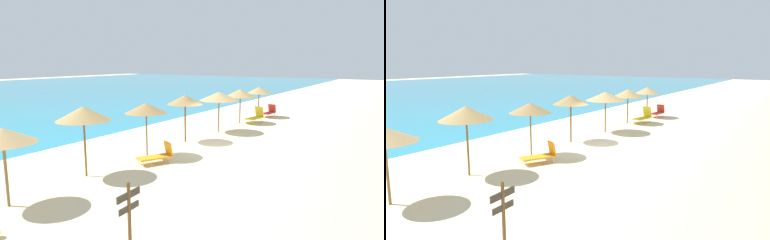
# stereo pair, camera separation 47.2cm
# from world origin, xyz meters

# --- Properties ---
(ground_plane) EXTENTS (160.00, 160.00, 0.00)m
(ground_plane) POSITION_xyz_m (0.00, 0.00, 0.00)
(ground_plane) COLOR beige
(beach_umbrella_0) EXTENTS (2.08, 2.08, 2.59)m
(beach_umbrella_0) POSITION_xyz_m (-10.37, 1.92, 2.34)
(beach_umbrella_0) COLOR brown
(beach_umbrella_0) RESTS_ON ground_plane
(beach_umbrella_1) EXTENTS (2.18, 2.18, 2.89)m
(beach_umbrella_1) POSITION_xyz_m (-6.97, 2.15, 2.59)
(beach_umbrella_1) COLOR brown
(beach_umbrella_1) RESTS_ON ground_plane
(beach_umbrella_2) EXTENTS (2.06, 2.06, 2.66)m
(beach_umbrella_2) POSITION_xyz_m (-3.36, 1.95, 2.41)
(beach_umbrella_2) COLOR brown
(beach_umbrella_2) RESTS_ON ground_plane
(beach_umbrella_3) EXTENTS (2.06, 2.06, 2.74)m
(beach_umbrella_3) POSITION_xyz_m (0.29, 2.10, 2.46)
(beach_umbrella_3) COLOR brown
(beach_umbrella_3) RESTS_ON ground_plane
(beach_umbrella_4) EXTENTS (2.58, 2.58, 2.68)m
(beach_umbrella_4) POSITION_xyz_m (3.77, 1.77, 2.39)
(beach_umbrella_4) COLOR brown
(beach_umbrella_4) RESTS_ON ground_plane
(beach_umbrella_5) EXTENTS (2.30, 2.30, 2.58)m
(beach_umbrella_5) POSITION_xyz_m (7.66, 2.04, 2.28)
(beach_umbrella_5) COLOR brown
(beach_umbrella_5) RESTS_ON ground_plane
(beach_umbrella_6) EXTENTS (2.11, 2.11, 2.53)m
(beach_umbrella_6) POSITION_xyz_m (11.10, 1.91, 2.25)
(beach_umbrella_6) COLOR brown
(beach_umbrella_6) RESTS_ON ground_plane
(lounge_chair_0) EXTENTS (1.51, 0.83, 1.02)m
(lounge_chair_0) POSITION_xyz_m (11.80, 1.21, 0.43)
(lounge_chair_0) COLOR red
(lounge_chair_0) RESTS_ON ground_plane
(lounge_chair_1) EXTENTS (1.73, 0.93, 1.20)m
(lounge_chair_1) POSITION_xyz_m (8.48, 1.09, 0.49)
(lounge_chair_1) COLOR yellow
(lounge_chair_1) RESTS_ON ground_plane
(lounge_chair_2) EXTENTS (1.73, 1.32, 0.95)m
(lounge_chair_2) POSITION_xyz_m (-3.93, 0.82, 0.38)
(lounge_chair_2) COLOR orange
(lounge_chair_2) RESTS_ON ground_plane
(wooden_signpost) EXTENTS (0.84, 0.09, 1.81)m
(wooden_signpost) POSITION_xyz_m (-10.31, -3.30, 1.08)
(wooden_signpost) COLOR brown
(wooden_signpost) RESTS_ON ground_plane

